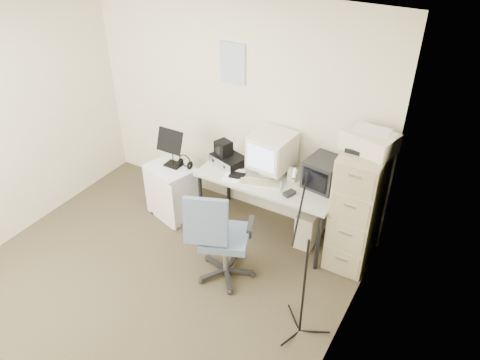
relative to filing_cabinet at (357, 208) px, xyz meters
The scene contains 22 objects.
floor 2.26m from the filing_cabinet, 136.87° to the right, with size 3.60×3.60×0.01m, color #312917.
ceiling 2.85m from the filing_cabinet, 136.87° to the right, with size 3.60×3.60×0.01m, color white.
wall_back 1.72m from the filing_cabinet, 168.55° to the left, with size 3.60×0.02×2.50m, color beige.
wall_right 1.61m from the filing_cabinet, 81.54° to the right, with size 0.02×3.60×2.50m, color beige.
wall_calendar 1.97m from the filing_cabinet, 169.10° to the left, with size 0.30×0.02×0.44m, color white.
filing_cabinet is the anchor object (origin of this frame).
printer 0.74m from the filing_cabinet, 90.00° to the left, with size 0.46×0.31×0.18m, color beige.
desk 0.99m from the filing_cabinet, behind, with size 1.50×0.70×0.73m, color #A5A594.
crt_monitor 1.03m from the filing_cabinet, behind, with size 0.40×0.43×0.45m, color beige.
crt_tv 0.48m from the filing_cabinet, 166.41° to the left, with size 0.33×0.35×0.30m, color black.
desk_speaker 0.74m from the filing_cabinet, behind, with size 0.08×0.08×0.14m, color silver.
keyboard 1.00m from the filing_cabinet, 167.41° to the right, with size 0.45×0.16×0.03m, color beige.
mouse 0.68m from the filing_cabinet, 160.18° to the right, with size 0.07×0.12×0.04m, color black.
radio_receiver 1.48m from the filing_cabinet, behind, with size 0.36×0.26×0.10m, color black.
radio_speaker 1.55m from the filing_cabinet, behind, with size 0.16×0.15×0.16m, color black.
papers 1.31m from the filing_cabinet, behind, with size 0.20×0.27×0.02m, color white.
pc_tower 0.66m from the filing_cabinet, behind, with size 0.20×0.44×0.41m, color beige.
office_chair 1.33m from the filing_cabinet, 139.47° to the right, with size 0.59×0.59×1.02m, color slate.
side_cart 2.12m from the filing_cabinet, behind, with size 0.52×0.41×0.64m, color silver.
music_stand 2.09m from the filing_cabinet, behind, with size 0.32×0.17×0.46m, color black.
headphones 1.94m from the filing_cabinet, behind, with size 0.17×0.17×0.03m, color black.
mic_stand 1.14m from the filing_cabinet, 93.52° to the right, with size 0.02×0.02×1.38m, color black.
Camera 1 is at (2.42, -2.30, 3.42)m, focal length 35.00 mm.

